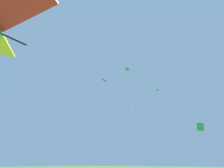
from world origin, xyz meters
TOP-DOWN VIEW (x-y plane):
  - distant_kite_white_mid_left at (-10.51, 19.24)m, footprint 0.57×0.62m
  - distant_kite_teal_high_right at (-10.00, 28.08)m, footprint 0.89×0.89m
  - distant_kite_green_far_center at (-2.74, 22.06)m, footprint 0.92×0.81m
  - distant_kite_purple_low_right at (-11.66, 14.56)m, footprint 0.99×1.06m
  - distant_kite_green_high_left at (-11.13, 19.52)m, footprint 0.91×0.86m

SIDE VIEW (x-z plane):
  - distant_kite_green_far_center at x=-2.74m, z-range 4.18..5.20m
  - distant_kite_white_mid_left at x=-10.51m, z-range 7.53..7.94m
  - distant_kite_purple_low_right at x=-11.66m, z-range 10.80..11.31m
  - distant_kite_teal_high_right at x=-10.00m, z-range 13.63..13.86m
  - distant_kite_green_high_left at x=-11.13m, z-range 14.73..15.14m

